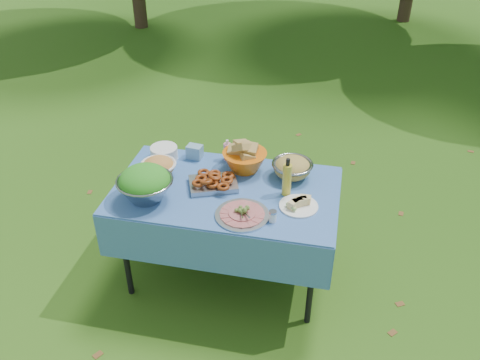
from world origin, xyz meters
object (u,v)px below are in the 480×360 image
bread_bowl (245,157)px  pasta_bowl_steel (292,167)px  picnic_table (227,234)px  plate_stack (164,153)px  charcuterie_platter (242,211)px  oil_bottle (287,177)px  salad_bowl (145,184)px

bread_bowl → pasta_bowl_steel: 0.33m
picnic_table → plate_stack: (-0.52, 0.28, 0.43)m
plate_stack → charcuterie_platter: plate_stack is taller
charcuterie_platter → oil_bottle: oil_bottle is taller
pasta_bowl_steel → charcuterie_platter: 0.55m
charcuterie_platter → plate_stack: bearing=141.8°
salad_bowl → bread_bowl: (0.54, 0.47, -0.01)m
plate_stack → oil_bottle: bearing=-15.5°
oil_bottle → bread_bowl: bearing=143.9°
salad_bowl → pasta_bowl_steel: size_ratio=1.30×
picnic_table → charcuterie_platter: bearing=-57.1°
plate_stack → oil_bottle: 0.95m
pasta_bowl_steel → charcuterie_platter: (-0.24, -0.49, -0.03)m
salad_bowl → oil_bottle: 0.89m
picnic_table → bread_bowl: size_ratio=4.77×
oil_bottle → salad_bowl: bearing=-164.6°
plate_stack → charcuterie_platter: size_ratio=0.58×
salad_bowl → bread_bowl: bearing=41.1°
bread_bowl → oil_bottle: (0.32, -0.23, 0.03)m
picnic_table → pasta_bowl_steel: 0.65m
picnic_table → oil_bottle: size_ratio=5.53×
picnic_table → salad_bowl: (-0.47, -0.21, 0.50)m
picnic_table → charcuterie_platter: (0.16, -0.25, 0.42)m
plate_stack → oil_bottle: size_ratio=0.73×
bread_bowl → oil_bottle: size_ratio=1.16×
plate_stack → bread_bowl: bearing=-1.8°
picnic_table → pasta_bowl_steel: size_ratio=5.39×
salad_bowl → plate_stack: size_ratio=1.83×
bread_bowl → charcuterie_platter: size_ratio=0.92×
charcuterie_platter → bread_bowl: bearing=100.0°
bread_bowl → charcuterie_platter: bread_bowl is taller
pasta_bowl_steel → plate_stack: bearing=177.4°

